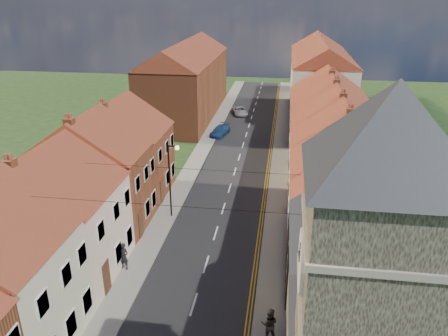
# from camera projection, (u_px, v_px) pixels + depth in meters

# --- Properties ---
(road) EXTENTS (7.00, 90.00, 0.02)m
(road) POSITION_uv_depth(u_px,v_px,m) (235.00, 171.00, 43.53)
(road) COLOR black
(road) RESTS_ON ground
(pavement_left) EXTENTS (1.80, 90.00, 0.12)m
(pavement_left) POSITION_uv_depth(u_px,v_px,m) (192.00, 169.00, 44.09)
(pavement_left) COLOR gray
(pavement_left) RESTS_ON ground
(pavement_right) EXTENTS (1.80, 90.00, 0.12)m
(pavement_right) POSITION_uv_depth(u_px,v_px,m) (279.00, 173.00, 42.94)
(pavement_right) COLOR gray
(pavement_right) RESTS_ON ground
(church) EXTENTS (11.25, 14.25, 15.20)m
(church) POSITION_uv_depth(u_px,v_px,m) (406.00, 321.00, 15.66)
(church) COLOR #2D261F
(church) RESTS_ON ground
(cottage_r_tudor) EXTENTS (8.30, 5.20, 9.00)m
(cottage_r_tudor) POSITION_uv_depth(u_px,v_px,m) (361.00, 225.00, 24.78)
(cottage_r_tudor) COLOR beige
(cottage_r_tudor) RESTS_ON ground
(cottage_r_white_near) EXTENTS (8.30, 6.00, 9.00)m
(cottage_r_white_near) POSITION_uv_depth(u_px,v_px,m) (350.00, 186.00, 29.72)
(cottage_r_white_near) COLOR beige
(cottage_r_white_near) RESTS_ON ground
(cottage_r_cream_mid) EXTENTS (8.30, 5.20, 9.00)m
(cottage_r_cream_mid) POSITION_uv_depth(u_px,v_px,m) (342.00, 158.00, 34.66)
(cottage_r_cream_mid) COLOR beige
(cottage_r_cream_mid) RESTS_ON ground
(cottage_r_pink) EXTENTS (8.30, 6.00, 9.00)m
(cottage_r_pink) POSITION_uv_depth(u_px,v_px,m) (335.00, 137.00, 39.60)
(cottage_r_pink) COLOR beige
(cottage_r_pink) RESTS_ON ground
(cottage_r_white_far) EXTENTS (8.30, 5.20, 9.00)m
(cottage_r_white_far) POSITION_uv_depth(u_px,v_px,m) (331.00, 120.00, 44.54)
(cottage_r_white_far) COLOR beige
(cottage_r_white_far) RESTS_ON ground
(cottage_r_cream_far) EXTENTS (8.30, 6.00, 9.00)m
(cottage_r_cream_far) POSITION_uv_depth(u_px,v_px,m) (327.00, 107.00, 49.48)
(cottage_r_cream_far) COLOR beige
(cottage_r_cream_far) RESTS_ON ground
(cottage_l_white) EXTENTS (8.30, 6.90, 8.80)m
(cottage_l_white) POSITION_uv_depth(u_px,v_px,m) (49.00, 211.00, 26.57)
(cottage_l_white) COLOR beige
(cottage_l_white) RESTS_ON ground
(cottage_l_brick_mid) EXTENTS (8.30, 5.70, 9.10)m
(cottage_l_brick_mid) POSITION_uv_depth(u_px,v_px,m) (91.00, 170.00, 32.10)
(cottage_l_brick_mid) COLOR #974A2C
(cottage_l_brick_mid) RESTS_ON ground
(cottage_l_pink) EXTENTS (8.30, 6.30, 8.80)m
(cottage_l_pink) POSITION_uv_depth(u_px,v_px,m) (119.00, 146.00, 37.46)
(cottage_l_pink) COLOR #974A2C
(cottage_l_pink) RESTS_ON ground
(block_right_far) EXTENTS (8.30, 24.20, 10.50)m
(block_right_far) POSITION_uv_depth(u_px,v_px,m) (319.00, 75.00, 63.17)
(block_right_far) COLOR beige
(block_right_far) RESTS_ON ground
(block_left_far) EXTENTS (8.30, 24.20, 10.50)m
(block_left_far) POSITION_uv_depth(u_px,v_px,m) (186.00, 78.00, 61.04)
(block_left_far) COLOR #974A2C
(block_left_far) RESTS_ON ground
(lamppost) EXTENTS (0.88, 0.15, 6.00)m
(lamppost) POSITION_uv_depth(u_px,v_px,m) (171.00, 176.00, 33.54)
(lamppost) COLOR black
(lamppost) RESTS_ON pavement_left
(car_far) EXTENTS (2.43, 4.24, 1.16)m
(car_far) POSITION_uv_depth(u_px,v_px,m) (220.00, 131.00, 54.09)
(car_far) COLOR navy
(car_far) RESTS_ON ground
(car_distant) EXTENTS (2.86, 4.31, 1.10)m
(car_distant) POSITION_uv_depth(u_px,v_px,m) (240.00, 111.00, 62.92)
(car_distant) COLOR #B1B3B9
(car_distant) RESTS_ON ground
(pedestrian_left) EXTENTS (0.74, 0.56, 1.84)m
(pedestrian_left) POSITION_uv_depth(u_px,v_px,m) (124.00, 256.00, 27.93)
(pedestrian_left) COLOR black
(pedestrian_left) RESTS_ON pavement_left
(pedestrian_right) EXTENTS (0.94, 0.75, 1.86)m
(pedestrian_right) POSITION_uv_depth(u_px,v_px,m) (269.00, 324.00, 22.29)
(pedestrian_right) COLOR #282420
(pedestrian_right) RESTS_ON pavement_right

